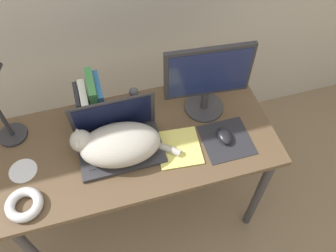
% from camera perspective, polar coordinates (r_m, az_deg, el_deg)
% --- Properties ---
extents(desk, '(1.25, 0.59, 0.76)m').
position_cam_1_polar(desk, '(1.70, -4.83, -4.19)').
color(desk, brown).
rests_on(desk, ground_plane).
extents(laptop, '(0.37, 0.23, 0.25)m').
position_cam_1_polar(laptop, '(1.57, -7.90, -2.21)').
color(laptop, '#2D2D33').
rests_on(laptop, desk).
extents(cat, '(0.46, 0.24, 0.15)m').
position_cam_1_polar(cat, '(1.53, -8.06, -2.90)').
color(cat, '#B2ADA3').
rests_on(cat, desk).
extents(external_monitor, '(0.39, 0.19, 0.38)m').
position_cam_1_polar(external_monitor, '(1.58, 6.36, 7.56)').
color(external_monitor, '#333338').
rests_on(external_monitor, desk).
extents(mousepad, '(0.22, 0.22, 0.00)m').
position_cam_1_polar(mousepad, '(1.63, 9.38, -2.22)').
color(mousepad, '#232328').
rests_on(mousepad, desk).
extents(computer_mouse, '(0.06, 0.10, 0.04)m').
position_cam_1_polar(computer_mouse, '(1.62, 9.05, -1.55)').
color(computer_mouse, black).
rests_on(computer_mouse, mousepad).
extents(book_row, '(0.13, 0.17, 0.25)m').
position_cam_1_polar(book_row, '(1.64, -12.21, 3.69)').
color(book_row, '#232328').
rests_on(book_row, desk).
extents(cable_coil, '(0.15, 0.15, 0.04)m').
position_cam_1_polar(cable_coil, '(1.55, -22.08, -11.59)').
color(cable_coil, silver).
rests_on(cable_coil, desk).
extents(notepad, '(0.21, 0.22, 0.01)m').
position_cam_1_polar(notepad, '(1.59, 1.73, -3.50)').
color(notepad, '#E5DB6B').
rests_on(notepad, desk).
extents(webcam, '(0.05, 0.05, 0.07)m').
position_cam_1_polar(webcam, '(1.74, -5.50, 5.38)').
color(webcam, '#232328').
rests_on(webcam, desk).
extents(cd_disc, '(0.12, 0.12, 0.00)m').
position_cam_1_polar(cd_disc, '(1.65, -22.23, -6.67)').
color(cd_disc, silver).
rests_on(cd_disc, desk).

